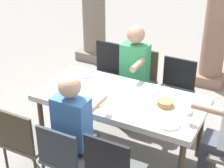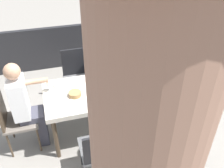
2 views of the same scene
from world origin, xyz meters
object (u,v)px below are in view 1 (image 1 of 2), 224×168
(chair_mid_north, at_px, (139,79))
(diner_guest_third, at_px, (133,73))
(wine_glass_3, at_px, (189,114))
(chair_east_north, at_px, (175,89))
(plate_3, at_px, (168,123))
(chair_west_north, at_px, (106,72))
(bread_basket, at_px, (165,103))
(dining_table, at_px, (120,102))
(diner_woman_green, at_px, (76,128))
(plate_1, at_px, (92,103))
(chair_mid_south, at_px, (66,155))
(plate_2, at_px, (149,90))
(plate_0, at_px, (83,74))
(chair_west_south, at_px, (25,139))

(chair_mid_north, relative_size, diner_guest_third, 0.70)
(chair_mid_north, height_order, wine_glass_3, chair_mid_north)
(chair_east_north, bearing_deg, plate_3, -75.59)
(chair_west_north, height_order, bread_basket, chair_west_north)
(bread_basket, bearing_deg, plate_3, -64.75)
(dining_table, height_order, chair_west_north, chair_west_north)
(diner_woman_green, distance_m, diner_guest_third, 1.31)
(dining_table, relative_size, plate_1, 7.63)
(chair_mid_north, height_order, chair_mid_south, chair_mid_north)
(chair_mid_north, bearing_deg, plate_1, -92.33)
(wine_glass_3, relative_size, bread_basket, 0.90)
(chair_mid_north, relative_size, chair_east_north, 1.04)
(dining_table, relative_size, plate_2, 7.93)
(dining_table, distance_m, plate_2, 0.35)
(chair_mid_south, bearing_deg, dining_table, 79.80)
(diner_guest_third, distance_m, plate_1, 0.93)
(plate_1, relative_size, bread_basket, 1.40)
(plate_0, relative_size, wine_glass_3, 1.53)
(chair_west_south, bearing_deg, plate_3, 25.02)
(chair_west_south, distance_m, chair_mid_north, 1.77)
(chair_west_north, distance_m, chair_east_north, 0.99)
(dining_table, xyz_separation_m, plate_1, (-0.20, -0.27, 0.07))
(diner_guest_third, xyz_separation_m, bread_basket, (0.64, -0.61, 0.08))
(chair_mid_south, xyz_separation_m, diner_woman_green, (0.00, 0.20, 0.19))
(plate_3, bearing_deg, dining_table, 157.78)
(chair_mid_south, bearing_deg, wine_glass_3, 35.91)
(bread_basket, bearing_deg, chair_mid_south, -125.66)
(chair_mid_north, height_order, plate_1, chair_mid_north)
(diner_guest_third, bearing_deg, chair_mid_north, 90.84)
(plate_2, distance_m, plate_3, 0.66)
(chair_east_north, relative_size, diner_woman_green, 0.68)
(dining_table, relative_size, plate_0, 7.78)
(chair_west_north, bearing_deg, chair_east_north, -0.34)
(chair_east_north, xyz_separation_m, bread_basket, (0.14, -0.80, 0.26))
(plate_0, bearing_deg, chair_east_north, 31.18)
(chair_mid_north, bearing_deg, plate_0, -128.66)
(dining_table, distance_m, chair_mid_south, 0.88)
(diner_woman_green, bearing_deg, plate_1, 97.13)
(chair_mid_south, bearing_deg, diner_woman_green, 89.14)
(chair_mid_north, xyz_separation_m, plate_3, (0.79, -1.11, 0.23))
(chair_west_north, relative_size, chair_west_south, 1.01)
(chair_west_north, distance_m, wine_glass_3, 1.79)
(bread_basket, bearing_deg, plate_2, 141.69)
(plate_0, bearing_deg, wine_glass_3, -16.19)
(chair_west_south, xyz_separation_m, plate_3, (1.27, 0.59, 0.23))
(wine_glass_3, bearing_deg, dining_table, 168.68)
(dining_table, distance_m, bread_basket, 0.50)
(diner_woman_green, xyz_separation_m, plate_1, (-0.05, 0.39, 0.06))
(chair_mid_north, bearing_deg, chair_west_north, 179.66)
(dining_table, height_order, chair_mid_south, chair_mid_south)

